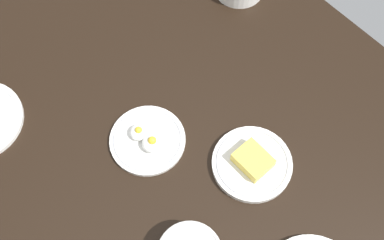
# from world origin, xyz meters

# --- Properties ---
(dining_table) EXTENTS (1.28, 1.05, 0.04)m
(dining_table) POSITION_xyz_m (0.00, 0.00, 0.02)
(dining_table) COLOR black
(dining_table) RESTS_ON ground
(plate_cheese) EXTENTS (0.18, 0.18, 0.04)m
(plate_cheese) POSITION_xyz_m (0.17, 0.03, 0.05)
(plate_cheese) COLOR white
(plate_cheese) RESTS_ON dining_table
(plate_eggs) EXTENTS (0.18, 0.18, 0.05)m
(plate_eggs) POSITION_xyz_m (-0.03, -0.11, 0.05)
(plate_eggs) COLOR white
(plate_eggs) RESTS_ON dining_table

